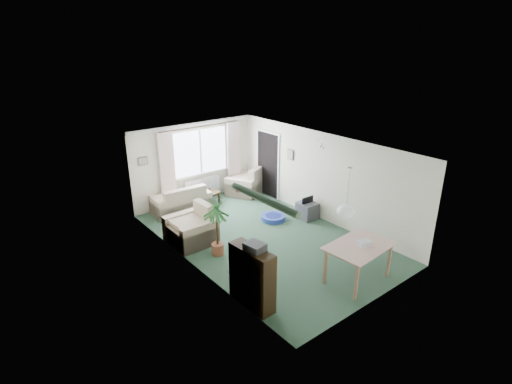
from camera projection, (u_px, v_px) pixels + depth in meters
ground at (263, 238)px, 9.95m from camera, size 6.50×6.50×0.00m
window at (200, 152)px, 11.88m from camera, size 1.80×0.03×1.30m
curtain_rod at (200, 127)px, 11.54m from camera, size 2.60×0.03×0.03m
curtain_left at (167, 167)px, 11.22m from camera, size 0.45×0.08×2.00m
curtain_right at (234, 153)px, 12.56m from camera, size 0.45×0.08×2.00m
radiator at (203, 187)px, 12.25m from camera, size 1.20×0.10×0.55m
doorway at (268, 165)px, 12.34m from camera, size 0.03×0.95×2.00m
pendant_lamp at (346, 211)px, 7.85m from camera, size 0.36×0.36×0.36m
tinsel_garland at (263, 199)px, 6.33m from camera, size 1.60×1.60×0.12m
bauble_cluster_a at (280, 137)px, 10.56m from camera, size 0.20×0.20×0.20m
bauble_cluster_b at (322, 144)px, 9.86m from camera, size 0.20×0.20×0.20m
wall_picture_back at (143, 161)px, 10.81m from camera, size 0.28×0.03×0.22m
wall_picture_right at (290, 155)px, 11.41m from camera, size 0.03×0.24×0.30m
sofa at (181, 198)px, 11.35m from camera, size 1.64×0.94×0.80m
armchair_corner at (245, 181)px, 12.63m from camera, size 1.31×1.29×0.89m
armchair_left at (190, 225)px, 9.61m from camera, size 1.01×1.07×0.94m
coffee_table at (206, 200)px, 11.81m from camera, size 0.93×0.62×0.38m
photo_frame at (209, 191)px, 11.74m from camera, size 0.12×0.05×0.16m
bookshelf at (252, 277)px, 7.29m from camera, size 0.37×0.98×1.18m
hifi_box at (255, 247)px, 7.00m from camera, size 0.33×0.39×0.14m
houseplant at (217, 226)px, 8.97m from camera, size 0.76×0.76×1.42m
dining_table at (358, 263)px, 8.11m from camera, size 1.32×0.93×0.79m
gift_box at (364, 244)px, 7.93m from camera, size 0.28×0.23×0.12m
tv_cube at (307, 211)px, 10.98m from camera, size 0.47×0.52×0.46m
pet_bed at (273, 218)px, 10.94m from camera, size 0.79×0.79×0.13m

